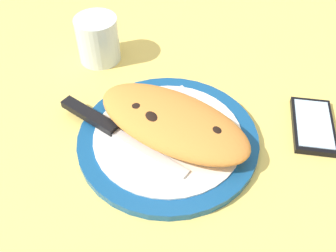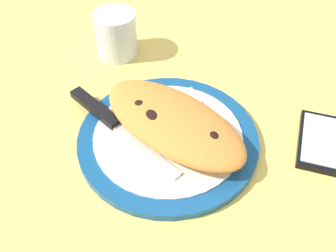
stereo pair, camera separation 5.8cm
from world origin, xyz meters
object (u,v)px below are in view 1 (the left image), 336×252
calzone (173,122)px  knife (103,124)px  water_glass (98,42)px  fork (199,110)px  smartphone (313,125)px  plate (168,139)px

calzone → knife: (8.61, 6.71, -1.76)cm
calzone → water_glass: size_ratio=3.14×
knife → fork: bearing=-122.8°
fork → smartphone: 18.53cm
knife → plate: bearing=-146.0°
plate → smartphone: (-14.59, -18.45, -0.20)cm
knife → water_glass: (15.82, -11.98, 1.60)cm
plate → water_glass: size_ratio=3.25×
smartphone → water_glass: water_glass is taller
calzone → water_glass: bearing=-12.2°
fork → water_glass: (24.20, 1.02, 1.90)cm
smartphone → plate: bearing=51.7°
calzone → fork: bearing=-87.9°
plate → fork: bearing=-89.0°
plate → calzone: 3.26cm
plate → fork: fork is taller
water_glass → calzone: bearing=167.8°
fork → water_glass: bearing=2.4°
plate → knife: knife is taller
plate → fork: size_ratio=1.77×
calzone → fork: calzone is taller
plate → smartphone: plate is taller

